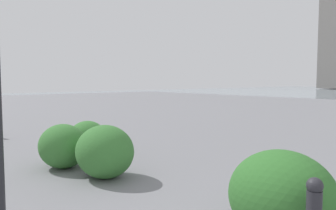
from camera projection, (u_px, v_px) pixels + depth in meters
name	position (u px, v px, depth m)	size (l,w,h in m)	color
shrub_low	(282.00, 196.00, 3.28)	(1.08, 0.97, 0.91)	#2D6628
shrub_round	(88.00, 138.00, 7.04)	(0.87, 0.78, 0.74)	#387533
shrub_wide	(63.00, 146.00, 6.04)	(0.94, 0.85, 0.80)	#387533
shrub_tall	(105.00, 152.00, 5.43)	(1.02, 0.92, 0.87)	#387533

